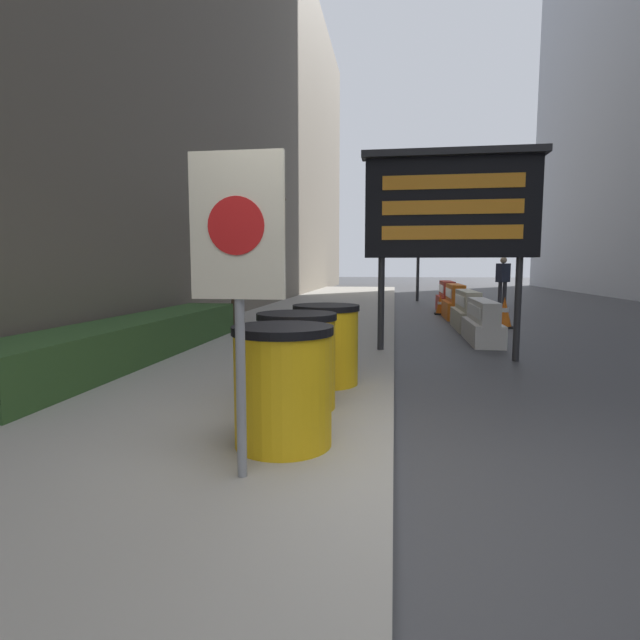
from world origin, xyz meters
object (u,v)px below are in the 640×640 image
Objects in this scene: traffic_light_near_curb at (419,221)px; message_board at (451,206)px; barrel_drum_foreground at (283,386)px; traffic_cone_mid at (504,313)px; jersey_barrier_white at (482,324)px; barrel_drum_back at (326,344)px; barrel_drum_middle at (297,360)px; warning_sign at (238,254)px; jersey_barrier_orange_near at (455,303)px; traffic_cone_near at (440,305)px; pedestrian_worker at (503,277)px; jersey_barrier_red_striped at (447,298)px; jersey_barrier_cream at (467,312)px.

message_board is at bearing -90.52° from traffic_light_near_curb.
barrel_drum_foreground is at bearing -95.74° from traffic_light_near_curb.
barrel_drum_foreground is 1.21× the size of traffic_cone_mid.
jersey_barrier_white is (0.82, 1.83, -1.95)m from message_board.
barrel_drum_foreground and barrel_drum_back have the same top height.
barrel_drum_back is at bearing 81.85° from barrel_drum_middle.
warning_sign is at bearing -110.77° from traffic_cone_mid.
traffic_light_near_curb is at bearing 83.72° from barrel_drum_back.
traffic_cone_near is at bearing 105.41° from jersey_barrier_orange_near.
pedestrian_worker reaches higher than traffic_cone_near.
traffic_light_near_curb reaches higher than barrel_drum_foreground.
jersey_barrier_white is (2.36, 4.17, -0.21)m from barrel_drum_back.
jersey_barrier_white is 3.10× the size of traffic_cone_near.
jersey_barrier_red_striped is 0.39× the size of traffic_light_near_curb.
barrel_drum_middle is 14.97m from pedestrian_worker.
warning_sign is 0.44× the size of traffic_light_near_curb.
barrel_drum_middle is 0.50× the size of pedestrian_worker.
jersey_barrier_orange_near is 2.18m from jersey_barrier_red_striped.
pedestrian_worker is at bearing 65.22° from jersey_barrier_orange_near.
barrel_drum_back is (0.14, 0.96, 0.00)m from barrel_drum_middle.
traffic_cone_near is at bearing 79.42° from warning_sign.
jersey_barrier_red_striped is at bearing 77.86° from barrel_drum_middle.
traffic_cone_near is at bearing 79.53° from barrel_drum_foreground.
traffic_cone_mid reaches higher than traffic_cone_near.
barrel_drum_middle is at bearing -96.40° from traffic_light_near_curb.
jersey_barrier_red_striped is (2.41, 12.59, -0.15)m from barrel_drum_foreground.
traffic_light_near_curb is (1.71, 16.98, 2.63)m from barrel_drum_foreground.
pedestrian_worker is at bearing 74.51° from message_board.
jersey_barrier_red_striped reaches higher than jersey_barrier_white.
jersey_barrier_white is (2.41, 6.10, -0.21)m from barrel_drum_foreground.
jersey_barrier_cream is at bearing 73.38° from barrel_drum_foreground.
barrel_drum_middle is 5.72m from jersey_barrier_white.
warning_sign is 12.33m from traffic_cone_near.
traffic_light_near_curb reaches higher than warning_sign.
message_board reaches higher than barrel_drum_foreground.
traffic_light_near_curb is at bearing 89.48° from message_board.
jersey_barrier_cream reaches higher than traffic_cone_mid.
warning_sign is at bearing -103.03° from jersey_barrier_orange_near.
jersey_barrier_cream is 1.10× the size of jersey_barrier_orange_near.
jersey_barrier_orange_near reaches higher than jersey_barrier_cream.
jersey_barrier_red_striped is at bearing 90.00° from jersey_barrier_white.
pedestrian_worker reaches higher than jersey_barrier_cream.
jersey_barrier_red_striped is (-0.00, 6.49, 0.07)m from jersey_barrier_white.
jersey_barrier_cream reaches higher than traffic_cone_near.
traffic_cone_mid is (0.88, 2.33, 0.00)m from jersey_barrier_white.
jersey_barrier_orange_near is at bearing -152.25° from pedestrian_worker.
message_board is at bearing 70.47° from warning_sign.
jersey_barrier_cream is 3.40m from traffic_cone_near.
jersey_barrier_cream is at bearing -85.04° from traffic_cone_near.
jersey_barrier_red_striped reaches higher than jersey_barrier_cream.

